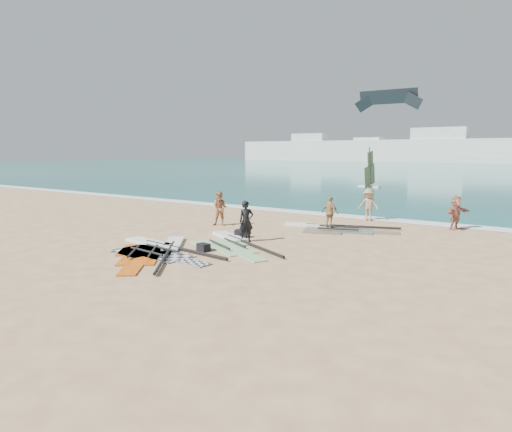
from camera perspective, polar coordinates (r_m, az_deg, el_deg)
The scene contains 17 objects.
ground at distance 16.32m, azimuth -6.99°, elevation -5.32°, with size 300.00×300.00×0.00m, color tan.
sea at distance 144.44m, azimuth 29.55°, elevation 5.98°, with size 300.00×240.00×0.06m, color #0B5250.
surf_line at distance 26.71m, azimuth 10.37°, elevation 0.06°, with size 300.00×1.20×0.04m, color white.
far_town at distance 164.10m, azimuth 24.61°, elevation 8.07°, with size 160.00×8.00×12.00m.
rig_grey at distance 17.65m, azimuth -13.17°, elevation -4.25°, with size 5.90×2.64×0.20m.
rig_green at distance 18.30m, azimuth -3.31°, elevation -3.58°, with size 5.26×3.90×0.20m.
rig_orange at distance 22.10m, azimuth 9.81°, elevation -1.57°, with size 6.01×3.37×0.20m.
rig_red at distance 17.31m, azimuth -13.05°, elevation -4.50°, with size 4.40×5.54×0.20m.
gear_bag_near at distance 19.64m, azimuth -2.01°, elevation -2.35°, with size 0.55×0.40×0.35m, color black.
gear_bag_far at distance 17.09m, azimuth -7.02°, elevation -4.16°, with size 0.50×0.35×0.30m, color black.
person_wetsuit at distance 18.57m, azimuth -1.31°, elevation -0.72°, with size 0.66×0.43×1.80m, color black.
beachgoer_left at distance 22.66m, azimuth -4.80°, elevation 0.98°, with size 0.89×0.69×1.82m, color #AF7B50.
beachgoer_mid at distance 25.00m, azimuth 14.76°, elevation 1.47°, with size 1.19×0.68×1.84m, color #A57C5A.
beachgoer_back at distance 22.07m, azimuth 9.85°, elevation 0.46°, with size 0.97×0.40×1.65m, color tan.
beachgoer_right at distance 23.62m, azimuth 25.11°, elevation 0.39°, with size 1.60×0.51×1.73m, color #B06957.
windsurfer_left at distance 48.57m, azimuth 14.91°, elevation 5.24°, with size 2.45×2.94×4.39m.
kitesurf_kite at distance 58.82m, azimuth 17.21°, elevation 14.74°, with size 8.67×1.17×2.69m.
Camera 1 is at (10.32, -12.02, 3.92)m, focal length 30.00 mm.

